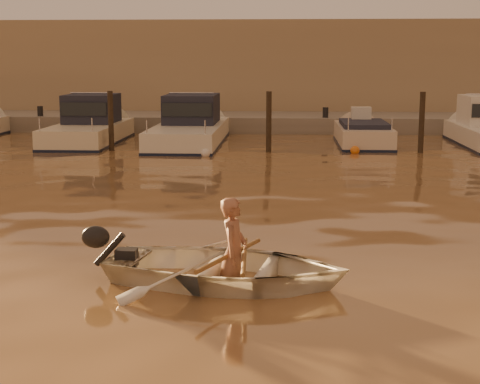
# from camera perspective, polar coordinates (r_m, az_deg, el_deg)

# --- Properties ---
(ground_plane) EXTENTS (160.00, 160.00, 0.00)m
(ground_plane) POSITION_cam_1_polar(r_m,az_deg,el_deg) (10.99, 1.61, -6.00)
(ground_plane) COLOR brown
(ground_plane) RESTS_ON ground
(dinghy) EXTENTS (3.75, 2.96, 0.70)m
(dinghy) POSITION_cam_1_polar(r_m,az_deg,el_deg) (10.23, -1.03, -5.90)
(dinghy) COLOR silver
(dinghy) RESTS_ON ground_plane
(person) EXTENTS (0.45, 0.61, 1.52)m
(person) POSITION_cam_1_polar(r_m,az_deg,el_deg) (10.14, -0.49, -4.68)
(person) COLOR #9C654E
(person) RESTS_ON dinghy
(outboard_motor) EXTENTS (0.95, 0.55, 0.70)m
(outboard_motor) POSITION_cam_1_polar(r_m,az_deg,el_deg) (10.67, -8.89, -5.06)
(outboard_motor) COLOR black
(outboard_motor) RESTS_ON dinghy
(oar_port) EXTENTS (0.14, 2.10, 0.13)m
(oar_port) POSITION_cam_1_polar(r_m,az_deg,el_deg) (10.12, 0.34, -4.97)
(oar_port) COLOR brown
(oar_port) RESTS_ON dinghy
(oar_starboard) EXTENTS (0.77, 2.00, 0.13)m
(oar_starboard) POSITION_cam_1_polar(r_m,az_deg,el_deg) (10.16, -0.76, -4.90)
(oar_starboard) COLOR brown
(oar_starboard) RESTS_ON dinghy
(moored_boat_1) EXTENTS (2.20, 6.56, 1.75)m
(moored_boat_1) POSITION_cam_1_polar(r_m,az_deg,el_deg) (27.61, -11.69, 5.05)
(moored_boat_1) COLOR beige
(moored_boat_1) RESTS_ON ground_plane
(moored_boat_2) EXTENTS (2.34, 7.81, 1.75)m
(moored_boat_2) POSITION_cam_1_polar(r_m,az_deg,el_deg) (26.88, -3.94, 5.10)
(moored_boat_2) COLOR white
(moored_boat_2) RESTS_ON ground_plane
(moored_boat_3) EXTENTS (1.78, 5.25, 0.95)m
(moored_boat_3) POSITION_cam_1_polar(r_m,az_deg,el_deg) (26.84, 9.51, 4.11)
(moored_boat_3) COLOR beige
(moored_boat_3) RESTS_ON ground_plane
(piling_1) EXTENTS (0.18, 0.18, 2.20)m
(piling_1) POSITION_cam_1_polar(r_m,az_deg,el_deg) (25.12, -9.98, 5.22)
(piling_1) COLOR #2D2319
(piling_1) RESTS_ON ground_plane
(piling_2) EXTENTS (0.18, 0.18, 2.20)m
(piling_2) POSITION_cam_1_polar(r_m,az_deg,el_deg) (24.44, 2.25, 5.23)
(piling_2) COLOR #2D2319
(piling_2) RESTS_ON ground_plane
(piling_3) EXTENTS (0.18, 0.18, 2.20)m
(piling_3) POSITION_cam_1_polar(r_m,az_deg,el_deg) (24.84, 13.90, 5.02)
(piling_3) COLOR #2D2319
(piling_3) RESTS_ON ground_plane
(fender_b) EXTENTS (0.30, 0.30, 0.30)m
(fender_b) POSITION_cam_1_polar(r_m,az_deg,el_deg) (25.67, -12.62, 3.44)
(fender_b) COLOR #C85017
(fender_b) RESTS_ON ground_plane
(fender_c) EXTENTS (0.30, 0.30, 0.30)m
(fender_c) POSITION_cam_1_polar(r_m,az_deg,el_deg) (23.38, -2.68, 3.02)
(fender_c) COLOR silver
(fender_c) RESTS_ON ground_plane
(fender_d) EXTENTS (0.30, 0.30, 0.30)m
(fender_d) POSITION_cam_1_polar(r_m,az_deg,el_deg) (24.37, 8.91, 3.21)
(fender_d) COLOR orange
(fender_d) RESTS_ON ground_plane
(quay) EXTENTS (52.00, 4.00, 1.00)m
(quay) POSITION_cam_1_polar(r_m,az_deg,el_deg) (32.17, 2.91, 5.13)
(quay) COLOR gray
(quay) RESTS_ON ground_plane
(waterfront_building) EXTENTS (46.00, 7.00, 4.80)m
(waterfront_building) POSITION_cam_1_polar(r_m,az_deg,el_deg) (37.54, 3.04, 9.32)
(waterfront_building) COLOR #9E8466
(waterfront_building) RESTS_ON quay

